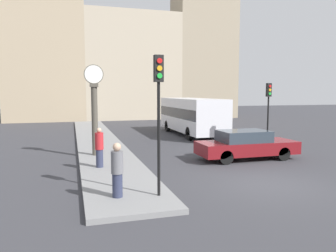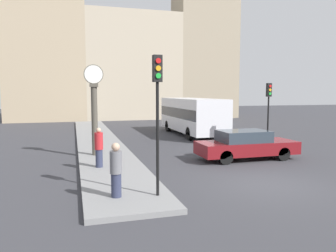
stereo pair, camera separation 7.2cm
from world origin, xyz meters
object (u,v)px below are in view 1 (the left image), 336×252
(traffic_light_near, at_px, (159,97))
(traffic_light_far, at_px, (268,102))
(pedestrian_grey_jacket, at_px, (117,170))
(sedan_car, at_px, (246,145))
(bus_distant, at_px, (191,114))
(pedestrian_red_top, at_px, (99,148))
(street_clock, at_px, (94,110))

(traffic_light_near, relative_size, traffic_light_far, 1.10)
(pedestrian_grey_jacket, bearing_deg, sedan_car, 33.50)
(traffic_light_far, bearing_deg, sedan_car, -138.52)
(sedan_car, height_order, traffic_light_near, traffic_light_near)
(bus_distant, height_order, pedestrian_red_top, bus_distant)
(street_clock, distance_m, pedestrian_grey_jacket, 6.90)
(bus_distant, bearing_deg, pedestrian_grey_jacket, -118.39)
(bus_distant, distance_m, pedestrian_red_top, 12.31)
(street_clock, distance_m, pedestrian_red_top, 3.05)
(pedestrian_red_top, relative_size, pedestrian_grey_jacket, 1.01)
(sedan_car, distance_m, traffic_light_near, 7.61)
(street_clock, height_order, pedestrian_grey_jacket, street_clock)
(street_clock, height_order, pedestrian_red_top, street_clock)
(bus_distant, relative_size, pedestrian_red_top, 5.16)
(pedestrian_red_top, bearing_deg, traffic_light_far, 16.55)
(sedan_car, distance_m, pedestrian_red_top, 6.93)
(sedan_car, bearing_deg, traffic_light_far, 41.48)
(sedan_car, xyz_separation_m, traffic_light_far, (2.79, 2.46, 1.96))
(sedan_car, xyz_separation_m, bus_distant, (0.68, 9.25, 0.86))
(bus_distant, height_order, traffic_light_near, traffic_light_near)
(traffic_light_near, distance_m, traffic_light_far, 10.96)
(bus_distant, distance_m, traffic_light_far, 7.19)
(sedan_car, height_order, traffic_light_far, traffic_light_far)
(sedan_car, bearing_deg, pedestrian_red_top, -176.53)
(traffic_light_near, relative_size, pedestrian_grey_jacket, 2.56)
(traffic_light_far, xyz_separation_m, pedestrian_red_top, (-9.70, -2.88, -1.70))
(sedan_car, distance_m, bus_distant, 9.32)
(traffic_light_near, bearing_deg, bus_distant, 65.92)
(sedan_car, distance_m, traffic_light_far, 4.21)
(sedan_car, relative_size, pedestrian_red_top, 2.95)
(sedan_car, height_order, street_clock, street_clock)
(sedan_car, bearing_deg, traffic_light_near, -139.97)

